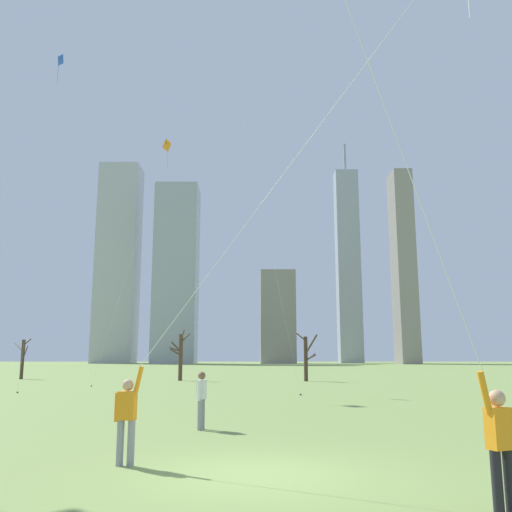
% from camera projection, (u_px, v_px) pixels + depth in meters
% --- Properties ---
extents(ground_plane, '(400.00, 400.00, 0.00)m').
position_uv_depth(ground_plane, '(259.00, 474.00, 9.69)').
color(ground_plane, '#7A934C').
extents(kite_flyer_far_back_white, '(6.92, 2.68, 10.18)m').
position_uv_depth(kite_flyer_far_back_white, '(164.00, 362.00, 10.50)').
color(kite_flyer_far_back_white, gray).
rests_on(kite_flyer_far_back_white, ground).
extents(kite_flyer_midfield_center_purple, '(5.31, 2.13, 14.54)m').
position_uv_depth(kite_flyer_midfield_center_purple, '(460.00, 332.00, 7.29)').
color(kite_flyer_midfield_center_purple, black).
rests_on(kite_flyer_midfield_center_purple, ground).
extents(bystander_far_off_by_trees, '(0.27, 0.50, 1.62)m').
position_uv_depth(bystander_far_off_by_trees, '(201.00, 397.00, 15.67)').
color(bystander_far_off_by_trees, gray).
rests_on(bystander_far_off_by_trees, ground).
extents(distant_kite_drifting_right_blue, '(1.57, 7.16, 24.92)m').
position_uv_depth(distant_kite_drifting_right_blue, '(58.00, 84.00, 40.72)').
color(distant_kite_drifting_right_blue, blue).
rests_on(distant_kite_drifting_right_blue, ground).
extents(distant_kite_low_near_trees_orange, '(5.31, 1.61, 17.55)m').
position_uv_depth(distant_kite_low_near_trees_orange, '(160.00, 169.00, 39.34)').
color(distant_kite_low_near_trees_orange, orange).
rests_on(distant_kite_low_near_trees_orange, ground).
extents(bare_tree_left_of_center, '(1.75, 1.61, 3.71)m').
position_uv_depth(bare_tree_left_of_center, '(23.00, 357.00, 50.05)').
color(bare_tree_left_of_center, '#423326').
rests_on(bare_tree_left_of_center, ground).
extents(bare_tree_far_right_edge, '(1.86, 2.38, 4.01)m').
position_uv_depth(bare_tree_far_right_edge, '(307.00, 357.00, 45.71)').
color(bare_tree_far_right_edge, '#423326').
rests_on(bare_tree_far_right_edge, ground).
extents(bare_tree_leftmost, '(1.84, 1.71, 4.26)m').
position_uv_depth(bare_tree_leftmost, '(180.00, 355.00, 46.86)').
color(bare_tree_leftmost, '#4C3828').
rests_on(bare_tree_leftmost, ground).
extents(skyline_tall_tower, '(5.08, 8.46, 52.76)m').
position_uv_depth(skyline_tall_tower, '(403.00, 266.00, 148.75)').
color(skyline_tall_tower, gray).
rests_on(skyline_tall_tower, ground).
extents(skyline_slender_spire, '(11.69, 9.85, 59.26)m').
position_uv_depth(skyline_slender_spire, '(118.00, 262.00, 162.46)').
color(skyline_slender_spire, '#B2B2B7').
rests_on(skyline_slender_spire, ground).
extents(skyline_wide_slab, '(6.96, 5.82, 69.22)m').
position_uv_depth(skyline_wide_slab, '(348.00, 264.00, 168.40)').
color(skyline_wide_slab, '#9EA3AD').
rests_on(skyline_wide_slab, ground).
extents(skyline_squat_block, '(11.86, 10.88, 50.29)m').
position_uv_depth(skyline_squat_block, '(176.00, 273.00, 153.78)').
color(skyline_squat_block, '#9EA3AD').
rests_on(skyline_squat_block, ground).
extents(skyline_mid_tower_right, '(9.73, 9.68, 25.81)m').
position_uv_depth(skyline_mid_tower_right, '(278.00, 317.00, 153.75)').
color(skyline_mid_tower_right, gray).
rests_on(skyline_mid_tower_right, ground).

